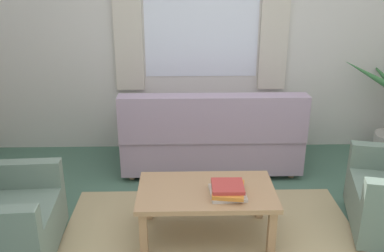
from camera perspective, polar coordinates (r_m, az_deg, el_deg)
name	(u,v)px	position (r m, az deg, el deg)	size (l,w,h in m)	color
wall_back	(201,41)	(5.00, 1.23, 11.42)	(5.32, 0.12, 2.60)	silver
window_with_curtains	(201,29)	(4.89, 1.29, 12.99)	(1.98, 0.07, 1.40)	white
couch	(211,138)	(4.59, 2.58, -1.58)	(1.90, 0.82, 0.92)	#998499
coffee_table	(206,196)	(3.44, 1.95, -9.41)	(1.10, 0.64, 0.44)	#A87F56
book_stack_on_table	(228,190)	(3.33, 4.89, -8.59)	(0.29, 0.33, 0.09)	beige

